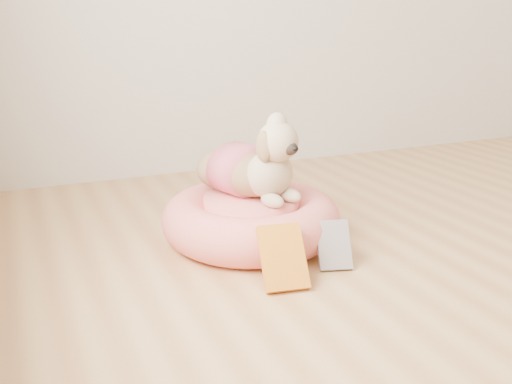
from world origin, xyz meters
name	(u,v)px	position (x,y,z in m)	size (l,w,h in m)	color
pet_bed	(251,219)	(-0.87, 1.08, 0.09)	(0.74, 0.74, 0.19)	#FF6369
dog	(252,152)	(-0.86, 1.09, 0.37)	(0.34, 0.50, 0.36)	brown
book_yellow	(283,257)	(-0.94, 0.66, 0.10)	(0.15, 0.03, 0.23)	yellow
book_white	(334,245)	(-0.69, 0.72, 0.08)	(0.12, 0.02, 0.19)	white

